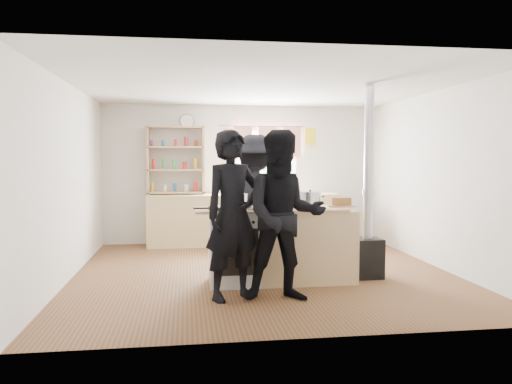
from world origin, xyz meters
TOP-DOWN VIEW (x-y plane):
  - ground at (0.00, 0.00)m, footprint 5.00×5.00m
  - back_counter at (0.00, 2.22)m, footprint 3.40×0.55m
  - shelving_unit at (-1.20, 2.34)m, footprint 1.00×0.28m
  - thermos at (0.84, 2.22)m, footprint 0.10×0.10m
  - cooking_island at (0.14, -0.55)m, footprint 1.97×0.64m
  - skillet_greens at (-0.63, -0.70)m, footprint 0.27×0.27m
  - roast_tray at (0.20, -0.62)m, footprint 0.36×0.31m
  - stockpot_stove at (-0.39, -0.42)m, footprint 0.25×0.25m
  - stockpot_counter at (0.52, -0.48)m, footprint 0.30×0.30m
  - bread_board at (0.92, -0.54)m, footprint 0.33×0.28m
  - flue_heater at (1.30, -0.46)m, footprint 0.35×0.35m
  - person_near_left at (-0.52, -1.21)m, footprint 0.80×0.69m
  - person_near_right at (0.02, -1.35)m, footprint 0.95×0.76m
  - person_far at (-0.05, 0.43)m, footprint 1.39×1.12m

SIDE VIEW (x-z plane):
  - ground at x=0.00m, z-range -0.01..0.00m
  - back_counter at x=0.00m, z-range 0.00..0.90m
  - cooking_island at x=0.14m, z-range 0.00..0.93m
  - flue_heater at x=1.30m, z-range -0.60..1.90m
  - person_near_right at x=0.02m, z-range 0.00..1.85m
  - person_near_left at x=-0.52m, z-range 0.00..1.86m
  - person_far at x=-0.05m, z-range 0.00..1.88m
  - skillet_greens at x=-0.63m, z-range 0.93..0.98m
  - roast_tray at x=0.20m, z-range 0.93..1.00m
  - bread_board at x=0.92m, z-range 0.92..1.04m
  - stockpot_stove at x=-0.39m, z-range 0.92..1.12m
  - stockpot_counter at x=0.52m, z-range 0.92..1.14m
  - thermos at x=0.84m, z-range 0.90..1.23m
  - shelving_unit at x=-1.20m, z-range 0.91..2.11m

